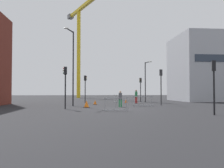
# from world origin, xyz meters

# --- Properties ---
(ground) EXTENTS (160.00, 160.00, 0.00)m
(ground) POSITION_xyz_m (0.00, 0.00, 0.00)
(ground) COLOR black
(office_block) EXTENTS (10.39, 10.32, 10.92)m
(office_block) POSITION_xyz_m (17.33, 17.61, 5.46)
(office_block) COLOR #A8AAB2
(office_block) RESTS_ON ground
(construction_crane) EXTENTS (8.82, 18.13, 22.16)m
(construction_crane) POSITION_xyz_m (-4.85, 36.89, 15.02)
(construction_crane) COLOR yellow
(construction_crane) RESTS_ON ground
(streetlamp_tall) EXTENTS (0.91, 1.97, 8.15)m
(streetlamp_tall) POSITION_xyz_m (-4.28, 4.94, 4.80)
(streetlamp_tall) COLOR black
(streetlamp_tall) RESTS_ON ground
(streetlamp_short) EXTENTS (0.60, 1.93, 5.79)m
(streetlamp_short) POSITION_xyz_m (5.63, 12.29, 3.54)
(streetlamp_short) COLOR #2D2D30
(streetlamp_short) RESTS_ON ground
(traffic_light_island) EXTENTS (0.37, 0.37, 4.09)m
(traffic_light_island) POSITION_xyz_m (5.73, 5.55, 2.74)
(traffic_light_island) COLOR #2D2D30
(traffic_light_island) RESTS_ON ground
(traffic_light_near) EXTENTS (0.38, 0.27, 3.82)m
(traffic_light_near) POSITION_xyz_m (-4.61, 0.88, 2.57)
(traffic_light_near) COLOR black
(traffic_light_near) RESTS_ON ground
(traffic_light_median) EXTENTS (0.39, 0.31, 3.76)m
(traffic_light_median) POSITION_xyz_m (-3.00, 11.80, 2.54)
(traffic_light_median) COLOR #232326
(traffic_light_median) RESTS_ON ground
(traffic_light_crosswalk) EXTENTS (0.37, 0.37, 3.64)m
(traffic_light_crosswalk) POSITION_xyz_m (5.35, 14.72, 2.46)
(traffic_light_crosswalk) COLOR #232326
(traffic_light_crosswalk) RESTS_ON ground
(traffic_light_far) EXTENTS (0.33, 0.39, 3.66)m
(traffic_light_far) POSITION_xyz_m (5.91, -5.68, 2.48)
(traffic_light_far) COLOR black
(traffic_light_far) RESTS_ON ground
(pedestrian_walking) EXTENTS (0.34, 0.34, 1.79)m
(pedestrian_walking) POSITION_xyz_m (3.71, 9.91, 1.05)
(pedestrian_walking) COLOR red
(pedestrian_walking) RESTS_ON ground
(pedestrian_waiting) EXTENTS (0.34, 0.34, 1.63)m
(pedestrian_waiting) POSITION_xyz_m (0.67, 2.83, 0.95)
(pedestrian_waiting) COLOR #2D844C
(pedestrian_waiting) RESTS_ON ground
(safety_barrier_front) EXTENTS (0.23, 2.18, 1.08)m
(safety_barrier_front) POSITION_xyz_m (1.37, 13.87, 0.56)
(safety_barrier_front) COLOR #9EA0A5
(safety_barrier_front) RESTS_ON ground
(safety_barrier_right_run) EXTENTS (2.17, 0.35, 1.08)m
(safety_barrier_right_run) POSITION_xyz_m (3.18, 3.90, 0.56)
(safety_barrier_right_run) COLOR gray
(safety_barrier_right_run) RESTS_ON ground
(safety_barrier_left_run) EXTENTS (1.96, 0.32, 1.08)m
(safety_barrier_left_run) POSITION_xyz_m (-0.31, -2.02, 0.56)
(safety_barrier_left_run) COLOR gray
(safety_barrier_left_run) RESTS_ON ground
(traffic_cone_by_barrier) EXTENTS (0.68, 0.68, 0.68)m
(traffic_cone_by_barrier) POSITION_xyz_m (-2.71, 2.69, 0.32)
(traffic_cone_by_barrier) COLOR black
(traffic_cone_by_barrier) RESTS_ON ground
(traffic_cone_striped) EXTENTS (0.53, 0.53, 0.53)m
(traffic_cone_striped) POSITION_xyz_m (-1.74, 7.85, 0.24)
(traffic_cone_striped) COLOR black
(traffic_cone_striped) RESTS_ON ground
(traffic_cone_orange) EXTENTS (0.49, 0.49, 0.50)m
(traffic_cone_orange) POSITION_xyz_m (2.60, 11.47, 0.23)
(traffic_cone_orange) COLOR black
(traffic_cone_orange) RESTS_ON ground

